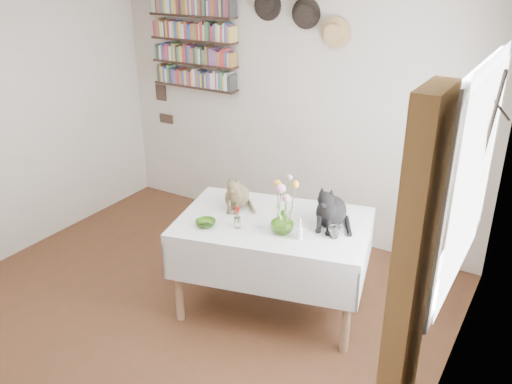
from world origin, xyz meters
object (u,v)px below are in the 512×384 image
Objects in this scene: dining_table at (273,243)px; bookshelf_unit at (194,44)px; tabby_cat at (237,190)px; flower_vase at (282,222)px; black_cat at (332,204)px.

dining_table is 1.66× the size of bookshelf_unit.
dining_table is at bearing -37.29° from bookshelf_unit.
tabby_cat is 1.67× the size of flower_vase.
tabby_cat is at bearing 171.00° from dining_table.
tabby_cat is 2.00m from bookshelf_unit.
flower_vase is (-0.26, -0.30, -0.09)m from black_cat.
tabby_cat is 0.84× the size of black_cat.
black_cat reaches higher than flower_vase.
tabby_cat is (-0.37, 0.06, 0.35)m from dining_table.
dining_table is 2.45m from bookshelf_unit.
flower_vase is at bearing -42.80° from dining_table.
flower_vase is 0.18× the size of bookshelf_unit.
bookshelf_unit reaches higher than tabby_cat.
flower_vase is at bearing -37.78° from bookshelf_unit.
black_cat reaches higher than tabby_cat.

